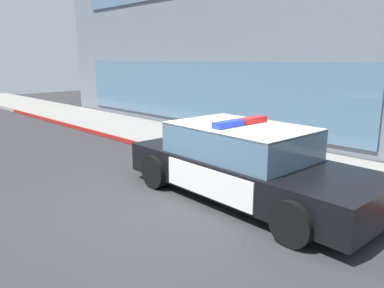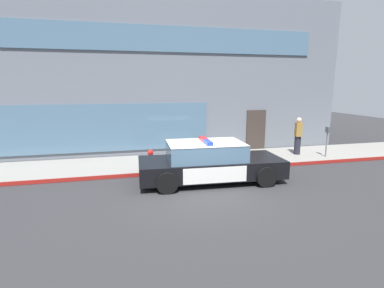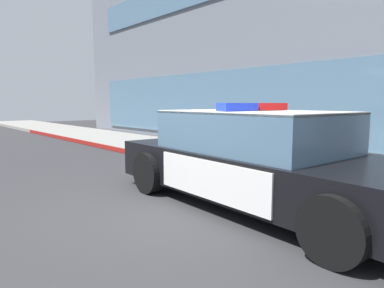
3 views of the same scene
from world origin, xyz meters
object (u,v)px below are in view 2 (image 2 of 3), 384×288
Objects in this scene: police_cruiser at (209,162)px; pedestrian_on_sidewalk at (298,136)px; fire_hydrant at (151,159)px; parking_meter at (327,136)px.

pedestrian_on_sidewalk is at bearing 28.01° from police_cruiser.
police_cruiser is 2.45m from fire_hydrant.
parking_meter is (7.80, 0.02, 0.58)m from fire_hydrant.
fire_hydrant is 0.42× the size of pedestrian_on_sidewalk.
fire_hydrant is at bearing -154.73° from pedestrian_on_sidewalk.
fire_hydrant is 6.90m from pedestrian_on_sidewalk.
pedestrian_on_sidewalk is at bearing 142.28° from parking_meter.
pedestrian_on_sidewalk is at bearing 6.42° from fire_hydrant.
police_cruiser reaches higher than fire_hydrant.
pedestrian_on_sidewalk is (4.97, 2.35, 0.33)m from police_cruiser.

